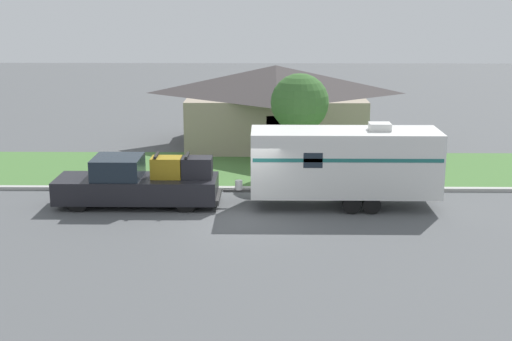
{
  "coord_description": "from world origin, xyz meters",
  "views": [
    {
      "loc": [
        0.74,
        -24.82,
        7.94
      ],
      "look_at": [
        0.37,
        1.53,
        1.4
      ],
      "focal_mm": 50.0,
      "sensor_mm": 36.0,
      "label": 1
    }
  ],
  "objects": [
    {
      "name": "lawn_strip",
      "position": [
        0.0,
        7.4,
        0.01
      ],
      "size": [
        80.0,
        7.0,
        0.03
      ],
      "color": "#477538",
      "rests_on": "ground_plane"
    },
    {
      "name": "travel_trailer",
      "position": [
        3.75,
        1.53,
        1.75
      ],
      "size": [
        8.17,
        2.25,
        3.25
      ],
      "color": "black",
      "rests_on": "ground_plane"
    },
    {
      "name": "pickup_truck",
      "position": [
        -4.15,
        1.53,
        0.88
      ],
      "size": [
        6.28,
        2.03,
        2.03
      ],
      "color": "black",
      "rests_on": "ground_plane"
    },
    {
      "name": "house_across_street",
      "position": [
        1.27,
        13.46,
        2.2
      ],
      "size": [
        9.95,
        7.68,
        4.24
      ],
      "color": "gray",
      "rests_on": "ground_plane"
    },
    {
      "name": "tree_in_yard",
      "position": [
        2.24,
        6.39,
        3.28
      ],
      "size": [
        2.58,
        2.58,
        4.58
      ],
      "color": "brown",
      "rests_on": "ground_plane"
    },
    {
      "name": "mailbox",
      "position": [
        0.95,
        4.5,
        1.02
      ],
      "size": [
        0.48,
        0.2,
        1.33
      ],
      "color": "brown",
      "rests_on": "ground_plane"
    },
    {
      "name": "ground_plane",
      "position": [
        0.0,
        0.0,
        0.0
      ],
      "size": [
        120.0,
        120.0,
        0.0
      ],
      "primitive_type": "plane",
      "color": "#515456"
    },
    {
      "name": "curb_strip",
      "position": [
        0.0,
        3.75,
        0.07
      ],
      "size": [
        80.0,
        0.3,
        0.14
      ],
      "color": "#ADADA8",
      "rests_on": "ground_plane"
    }
  ]
}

